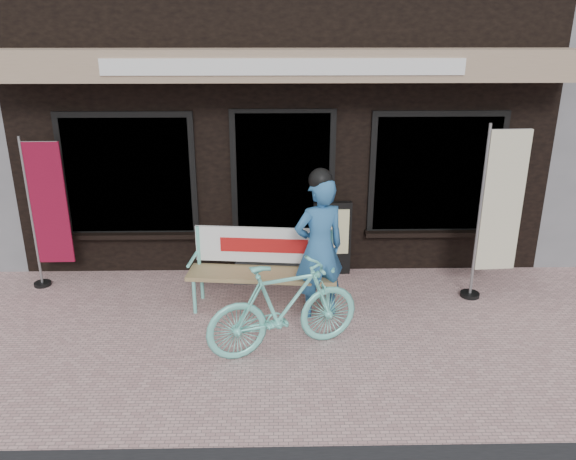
{
  "coord_description": "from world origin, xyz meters",
  "views": [
    {
      "loc": [
        -0.08,
        -5.12,
        3.15
      ],
      "look_at": [
        0.04,
        0.7,
        1.05
      ],
      "focal_mm": 35.0,
      "sensor_mm": 36.0,
      "label": 1
    }
  ],
  "objects_px": {
    "bench": "(263,262)",
    "bicycle": "(284,307)",
    "person": "(319,245)",
    "nobori_red": "(47,212)",
    "menu_stand": "(332,238)",
    "nobori_cream": "(498,211)"
  },
  "relations": [
    {
      "from": "bench",
      "to": "bicycle",
      "type": "bearing_deg",
      "value": -71.22
    },
    {
      "from": "person",
      "to": "nobori_red",
      "type": "height_order",
      "value": "nobori_red"
    },
    {
      "from": "bicycle",
      "to": "menu_stand",
      "type": "distance_m",
      "value": 2.02
    },
    {
      "from": "person",
      "to": "nobori_red",
      "type": "bearing_deg",
      "value": 146.06
    },
    {
      "from": "bench",
      "to": "nobori_cream",
      "type": "bearing_deg",
      "value": 9.5
    },
    {
      "from": "nobori_red",
      "to": "nobori_cream",
      "type": "bearing_deg",
      "value": -4.74
    },
    {
      "from": "nobori_red",
      "to": "menu_stand",
      "type": "xyz_separation_m",
      "value": [
        3.59,
        0.3,
        -0.49
      ]
    },
    {
      "from": "nobori_red",
      "to": "person",
      "type": "bearing_deg",
      "value": -14.38
    },
    {
      "from": "person",
      "to": "menu_stand",
      "type": "height_order",
      "value": "person"
    },
    {
      "from": "person",
      "to": "nobori_cream",
      "type": "height_order",
      "value": "nobori_cream"
    },
    {
      "from": "nobori_cream",
      "to": "nobori_red",
      "type": "bearing_deg",
      "value": 171.88
    },
    {
      "from": "person",
      "to": "bicycle",
      "type": "distance_m",
      "value": 0.95
    },
    {
      "from": "bicycle",
      "to": "nobori_cream",
      "type": "height_order",
      "value": "nobori_cream"
    },
    {
      "from": "bench",
      "to": "nobori_cream",
      "type": "relative_size",
      "value": 0.83
    },
    {
      "from": "bench",
      "to": "person",
      "type": "xyz_separation_m",
      "value": [
        0.64,
        -0.24,
        0.3
      ]
    },
    {
      "from": "bicycle",
      "to": "menu_stand",
      "type": "xyz_separation_m",
      "value": [
        0.67,
        1.9,
        0.03
      ]
    },
    {
      "from": "bicycle",
      "to": "nobori_cream",
      "type": "xyz_separation_m",
      "value": [
        2.55,
        1.19,
        0.62
      ]
    },
    {
      "from": "person",
      "to": "nobori_cream",
      "type": "distance_m",
      "value": 2.19
    },
    {
      "from": "bench",
      "to": "bicycle",
      "type": "xyz_separation_m",
      "value": [
        0.23,
        -1.01,
        -0.06
      ]
    },
    {
      "from": "bench",
      "to": "nobori_red",
      "type": "distance_m",
      "value": 2.79
    },
    {
      "from": "person",
      "to": "bicycle",
      "type": "xyz_separation_m",
      "value": [
        -0.41,
        -0.77,
        -0.37
      ]
    },
    {
      "from": "bench",
      "to": "person",
      "type": "height_order",
      "value": "person"
    }
  ]
}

